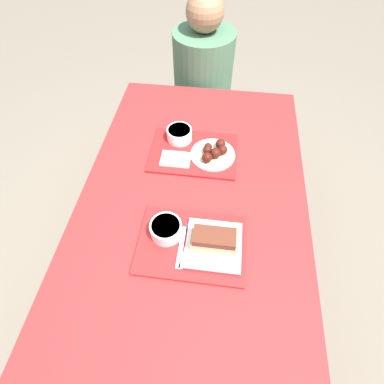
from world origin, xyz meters
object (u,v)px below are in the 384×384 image
(tray_far, at_px, (193,153))
(wings_plate_far, at_px, (214,152))
(bowl_coleslaw_near, at_px, (166,229))
(tray_near, at_px, (192,244))
(brisket_sandwich_plate, at_px, (214,242))
(person_seated_across, at_px, (203,70))
(bowl_coleslaw_far, at_px, (179,134))

(tray_far, xyz_separation_m, wings_plate_far, (0.09, -0.01, 0.03))
(bowl_coleslaw_near, bearing_deg, tray_far, 83.70)
(bowl_coleslaw_near, bearing_deg, wings_plate_far, 71.59)
(tray_near, bearing_deg, wings_plate_far, 84.63)
(brisket_sandwich_plate, height_order, person_seated_across, person_seated_across)
(tray_near, relative_size, tray_far, 1.00)
(wings_plate_far, relative_size, person_seated_across, 0.27)
(bowl_coleslaw_near, height_order, brisket_sandwich_plate, brisket_sandwich_plate)
(tray_far, distance_m, wings_plate_far, 0.10)
(brisket_sandwich_plate, relative_size, wings_plate_far, 0.99)
(bowl_coleslaw_near, bearing_deg, person_seated_across, 89.13)
(tray_far, bearing_deg, person_seated_across, 92.36)
(tray_far, distance_m, bowl_coleslaw_far, 0.12)
(tray_near, xyz_separation_m, brisket_sandwich_plate, (0.08, -0.00, 0.04))
(person_seated_across, bearing_deg, bowl_coleslaw_far, -94.00)
(tray_far, height_order, bowl_coleslaw_near, bowl_coleslaw_near)
(tray_far, bearing_deg, brisket_sandwich_plate, -74.43)
(brisket_sandwich_plate, height_order, wings_plate_far, brisket_sandwich_plate)
(tray_near, distance_m, bowl_coleslaw_near, 0.11)
(bowl_coleslaw_near, distance_m, person_seated_across, 1.19)
(tray_near, relative_size, person_seated_across, 0.53)
(tray_far, relative_size, wings_plate_far, 1.95)
(bowl_coleslaw_far, xyz_separation_m, person_seated_across, (0.05, 0.67, -0.06))
(tray_near, xyz_separation_m, bowl_coleslaw_far, (-0.13, 0.55, 0.04))
(tray_near, distance_m, bowl_coleslaw_far, 0.57)
(wings_plate_far, bearing_deg, brisket_sandwich_plate, -85.30)
(tray_far, height_order, bowl_coleslaw_far, bowl_coleslaw_far)
(wings_plate_far, bearing_deg, bowl_coleslaw_near, -108.41)
(bowl_coleslaw_near, xyz_separation_m, bowl_coleslaw_far, (-0.03, 0.52, 0.00))
(person_seated_across, bearing_deg, bowl_coleslaw_near, -90.87)
(bowl_coleslaw_near, height_order, bowl_coleslaw_far, same)
(tray_near, height_order, brisket_sandwich_plate, brisket_sandwich_plate)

